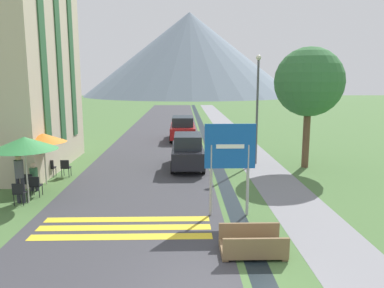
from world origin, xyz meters
TOP-DOWN VIEW (x-y plane):
  - ground_plane at (0.00, 20.00)m, footprint 160.00×160.00m
  - road at (-2.50, 30.00)m, footprint 6.40×60.00m
  - footpath at (3.60, 30.00)m, footprint 2.20×60.00m
  - drainage_channel at (1.20, 30.00)m, footprint 0.60×60.00m
  - crosswalk_marking at (-2.50, 3.69)m, footprint 5.44×1.84m
  - mountain_distant at (1.33, 99.97)m, footprint 58.77×58.77m
  - hotel_building at (-9.39, 12.00)m, footprint 5.49×8.42m
  - road_sign at (0.93, 4.73)m, footprint 1.71×0.11m
  - footbridge at (1.20, 1.86)m, footprint 1.70×1.10m
  - parked_car_near at (-0.40, 11.66)m, footprint 1.70×4.04m
  - parked_car_far at (-0.66, 20.82)m, footprint 1.92×4.55m
  - cafe_chair_far_left at (-6.95, 9.95)m, footprint 0.40×0.40m
  - cafe_chair_near_right at (-6.92, 7.33)m, footprint 0.40×0.40m
  - cafe_chair_far_right at (-6.23, 9.96)m, footprint 0.40×0.40m
  - cafe_chair_near_left at (-6.49, 6.93)m, footprint 0.40×0.40m
  - cafe_chair_nearest at (-6.71, 5.95)m, footprint 0.40×0.40m
  - cafe_umbrella_front_green at (-6.50, 6.23)m, footprint 2.38×2.38m
  - cafe_umbrella_middle_orange at (-6.73, 8.74)m, footprint 1.98×1.98m
  - person_standing_terrace at (-6.76, 6.21)m, footprint 0.32×0.32m
  - person_seated_near at (-6.85, 7.74)m, footprint 0.32×0.32m
  - streetlamp at (3.38, 12.65)m, footprint 0.28×0.28m
  - tree_by_path at (5.83, 11.73)m, footprint 3.54×3.54m

SIDE VIEW (x-z plane):
  - ground_plane at x=0.00m, z-range 0.00..0.00m
  - drainage_channel at x=1.20m, z-range 0.00..0.00m
  - road at x=-2.50m, z-range 0.00..0.01m
  - footpath at x=3.60m, z-range 0.00..0.01m
  - crosswalk_marking at x=-2.50m, z-range 0.00..0.01m
  - footbridge at x=1.20m, z-range -0.10..0.55m
  - cafe_chair_far_left at x=-6.95m, z-range 0.09..0.94m
  - cafe_chair_near_right at x=-6.92m, z-range 0.09..0.94m
  - cafe_chair_far_right at x=-6.23m, z-range 0.09..0.94m
  - cafe_chair_near_left at x=-6.49m, z-range 0.09..0.94m
  - cafe_chair_nearest at x=-6.71m, z-range 0.09..0.94m
  - person_seated_near at x=-6.85m, z-range 0.06..1.26m
  - parked_car_near at x=-0.40m, z-range 0.00..1.82m
  - parked_car_far at x=-0.66m, z-range 0.00..1.82m
  - person_standing_terrace at x=-6.76m, z-range 0.16..2.02m
  - road_sign at x=0.93m, z-range 0.51..3.67m
  - cafe_umbrella_middle_orange at x=-6.73m, z-range 0.95..3.23m
  - cafe_umbrella_front_green at x=-6.50m, z-range 1.02..3.54m
  - streetlamp at x=3.38m, z-range 0.50..6.38m
  - tree_by_path at x=5.83m, z-range 1.33..7.58m
  - hotel_building at x=-9.39m, z-range 0.44..11.87m
  - mountain_distant at x=1.33m, z-range 0.00..22.83m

